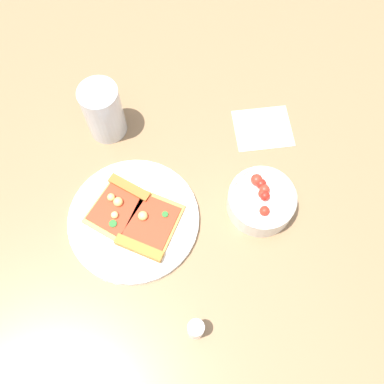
{
  "coord_description": "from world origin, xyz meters",
  "views": [
    {
      "loc": [
        0.3,
        -0.06,
        0.83
      ],
      "look_at": [
        -0.02,
        0.08,
        0.03
      ],
      "focal_mm": 40.52,
      "sensor_mm": 36.0,
      "label": 1
    }
  ],
  "objects_px": {
    "pizza_slice_far": "(148,229)",
    "paper_napkin": "(263,128)",
    "plate": "(134,220)",
    "pepper_shaker": "(196,329)",
    "salad_bowl": "(261,200)",
    "soda_glass": "(104,113)",
    "pizza_slice_near": "(119,204)"
  },
  "relations": [
    {
      "from": "pizza_slice_far",
      "to": "paper_napkin",
      "type": "relative_size",
      "value": 1.26
    },
    {
      "from": "plate",
      "to": "pepper_shaker",
      "type": "xyz_separation_m",
      "value": [
        0.25,
        0.03,
        0.03
      ]
    },
    {
      "from": "pizza_slice_far",
      "to": "pepper_shaker",
      "type": "relative_size",
      "value": 2.17
    },
    {
      "from": "salad_bowl",
      "to": "pepper_shaker",
      "type": "bearing_deg",
      "value": -51.83
    },
    {
      "from": "soda_glass",
      "to": "pepper_shaker",
      "type": "height_order",
      "value": "soda_glass"
    },
    {
      "from": "salad_bowl",
      "to": "soda_glass",
      "type": "bearing_deg",
      "value": -143.71
    },
    {
      "from": "salad_bowl",
      "to": "paper_napkin",
      "type": "height_order",
      "value": "salad_bowl"
    },
    {
      "from": "soda_glass",
      "to": "paper_napkin",
      "type": "distance_m",
      "value": 0.35
    },
    {
      "from": "pizza_slice_near",
      "to": "soda_glass",
      "type": "height_order",
      "value": "soda_glass"
    },
    {
      "from": "paper_napkin",
      "to": "salad_bowl",
      "type": "bearing_deg",
      "value": -29.74
    },
    {
      "from": "plate",
      "to": "salad_bowl",
      "type": "relative_size",
      "value": 1.96
    },
    {
      "from": "pizza_slice_far",
      "to": "paper_napkin",
      "type": "distance_m",
      "value": 0.35
    },
    {
      "from": "plate",
      "to": "salad_bowl",
      "type": "bearing_deg",
      "value": 73.34
    },
    {
      "from": "pizza_slice_far",
      "to": "soda_glass",
      "type": "distance_m",
      "value": 0.27
    },
    {
      "from": "plate",
      "to": "pizza_slice_far",
      "type": "relative_size",
      "value": 1.67
    },
    {
      "from": "soda_glass",
      "to": "salad_bowl",
      "type": "bearing_deg",
      "value": 36.29
    },
    {
      "from": "salad_bowl",
      "to": "paper_napkin",
      "type": "bearing_deg",
      "value": 150.26
    },
    {
      "from": "pepper_shaker",
      "to": "pizza_slice_far",
      "type": "bearing_deg",
      "value": -177.65
    },
    {
      "from": "soda_glass",
      "to": "paper_napkin",
      "type": "relative_size",
      "value": 1.07
    },
    {
      "from": "plate",
      "to": "pizza_slice_near",
      "type": "height_order",
      "value": "pizza_slice_near"
    },
    {
      "from": "pizza_slice_near",
      "to": "plate",
      "type": "bearing_deg",
      "value": 22.06
    },
    {
      "from": "plate",
      "to": "pizza_slice_near",
      "type": "xyz_separation_m",
      "value": [
        -0.04,
        -0.02,
        0.01
      ]
    },
    {
      "from": "plate",
      "to": "pepper_shaker",
      "type": "bearing_deg",
      "value": 6.43
    },
    {
      "from": "pepper_shaker",
      "to": "pizza_slice_near",
      "type": "bearing_deg",
      "value": -171.36
    },
    {
      "from": "pizza_slice_near",
      "to": "salad_bowl",
      "type": "height_order",
      "value": "salad_bowl"
    },
    {
      "from": "pizza_slice_far",
      "to": "soda_glass",
      "type": "bearing_deg",
      "value": 178.51
    },
    {
      "from": "pizza_slice_far",
      "to": "soda_glass",
      "type": "height_order",
      "value": "soda_glass"
    },
    {
      "from": "paper_napkin",
      "to": "pizza_slice_far",
      "type": "bearing_deg",
      "value": -68.91
    },
    {
      "from": "pizza_slice_far",
      "to": "salad_bowl",
      "type": "xyz_separation_m",
      "value": [
        0.04,
        0.23,
        0.01
      ]
    },
    {
      "from": "pizza_slice_far",
      "to": "salad_bowl",
      "type": "bearing_deg",
      "value": 80.38
    },
    {
      "from": "salad_bowl",
      "to": "pepper_shaker",
      "type": "height_order",
      "value": "pepper_shaker"
    },
    {
      "from": "plate",
      "to": "paper_napkin",
      "type": "bearing_deg",
      "value": 104.59
    }
  ]
}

